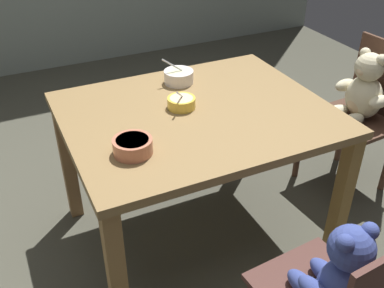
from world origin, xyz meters
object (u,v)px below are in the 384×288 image
object	(u,v)px
dining_table	(197,130)
porridge_bowl_terracotta_near_left	(133,146)
teddy_chair_near_right	(361,100)
porridge_bowl_white_far_center	(179,76)
porridge_bowl_yellow_center	(181,102)

from	to	relation	value
dining_table	porridge_bowl_terracotta_near_left	bearing A→B (deg)	-151.44
teddy_chair_near_right	porridge_bowl_white_far_center	distance (m)	1.03
teddy_chair_near_right	porridge_bowl_white_far_center	world-z (taller)	porridge_bowl_white_far_center
dining_table	porridge_bowl_yellow_center	world-z (taller)	porridge_bowl_yellow_center
porridge_bowl_white_far_center	porridge_bowl_yellow_center	size ratio (longest dim) A/B	1.23
teddy_chair_near_right	dining_table	bearing A→B (deg)	-2.73
teddy_chair_near_right	porridge_bowl_yellow_center	bearing A→B (deg)	-5.82
dining_table	porridge_bowl_yellow_center	distance (m)	0.14
porridge_bowl_white_far_center	porridge_bowl_terracotta_near_left	world-z (taller)	porridge_bowl_white_far_center
dining_table	teddy_chair_near_right	world-z (taller)	teddy_chair_near_right
dining_table	porridge_bowl_terracotta_near_left	xyz separation A→B (m)	(-0.36, -0.20, 0.13)
teddy_chair_near_right	porridge_bowl_terracotta_near_left	size ratio (longest dim) A/B	5.60
porridge_bowl_white_far_center	porridge_bowl_terracotta_near_left	size ratio (longest dim) A/B	1.02
porridge_bowl_terracotta_near_left	dining_table	bearing A→B (deg)	28.56
dining_table	porridge_bowl_white_far_center	xyz separation A→B (m)	(0.05, 0.30, 0.13)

